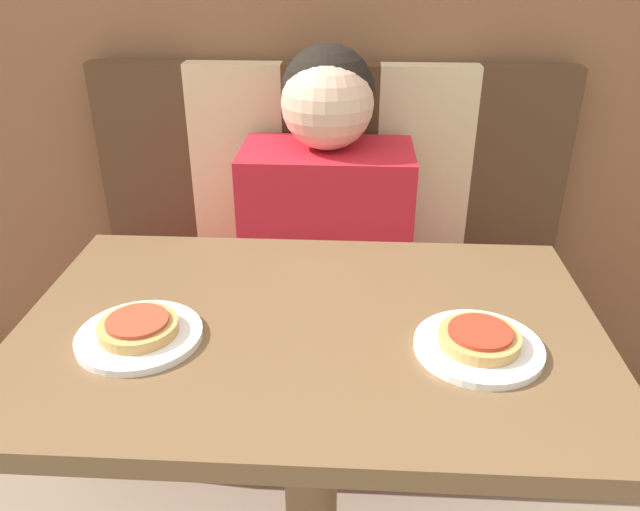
{
  "coord_description": "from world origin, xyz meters",
  "views": [
    {
      "loc": [
        0.07,
        -0.86,
        1.34
      ],
      "look_at": [
        0.0,
        0.3,
        0.74
      ],
      "focal_mm": 35.0,
      "sensor_mm": 36.0,
      "label": 1
    }
  ],
  "objects_px": {
    "person": "(327,188)",
    "plate_right": "(478,347)",
    "plate_left": "(140,336)",
    "pizza_right": "(480,338)",
    "pizza_left": "(138,327)"
  },
  "relations": [
    {
      "from": "person",
      "to": "plate_left",
      "type": "relative_size",
      "value": 3.39
    },
    {
      "from": "person",
      "to": "pizza_left",
      "type": "relative_size",
      "value": 5.38
    },
    {
      "from": "plate_left",
      "to": "person",
      "type": "bearing_deg",
      "value": 68.76
    },
    {
      "from": "plate_left",
      "to": "pizza_right",
      "type": "distance_m",
      "value": 0.53
    },
    {
      "from": "person",
      "to": "pizza_right",
      "type": "relative_size",
      "value": 5.38
    },
    {
      "from": "plate_right",
      "to": "pizza_left",
      "type": "bearing_deg",
      "value": 180.0
    },
    {
      "from": "person",
      "to": "plate_right",
      "type": "distance_m",
      "value": 0.73
    },
    {
      "from": "plate_left",
      "to": "pizza_right",
      "type": "xyz_separation_m",
      "value": [
        0.53,
        0.0,
        0.02
      ]
    },
    {
      "from": "person",
      "to": "plate_left",
      "type": "height_order",
      "value": "person"
    },
    {
      "from": "plate_left",
      "to": "pizza_right",
      "type": "height_order",
      "value": "pizza_right"
    },
    {
      "from": "plate_left",
      "to": "pizza_left",
      "type": "bearing_deg",
      "value": 0.0
    },
    {
      "from": "person",
      "to": "plate_right",
      "type": "xyz_separation_m",
      "value": [
        0.26,
        -0.68,
        0.01
      ]
    },
    {
      "from": "person",
      "to": "plate_left",
      "type": "bearing_deg",
      "value": -111.24
    },
    {
      "from": "pizza_right",
      "to": "person",
      "type": "bearing_deg",
      "value": 111.24
    },
    {
      "from": "pizza_left",
      "to": "plate_right",
      "type": "bearing_deg",
      "value": 0.0
    }
  ]
}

